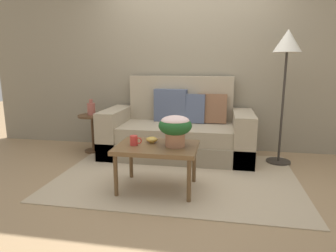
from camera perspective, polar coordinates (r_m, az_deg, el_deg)
name	(u,v)px	position (r m, az deg, el deg)	size (l,w,h in m)	color
ground_plane	(178,174)	(3.55, 1.94, -9.20)	(14.00, 14.00, 0.00)	#997A56
wall_back	(191,52)	(4.53, 4.44, 13.96)	(6.40, 0.12, 2.89)	gray
area_rug	(177,176)	(3.49, 1.79, -9.50)	(2.69, 1.89, 0.01)	tan
couch	(178,132)	(4.17, 1.98, -1.17)	(2.04, 0.90, 1.10)	gray
coffee_table	(157,150)	(3.02, -2.13, -4.67)	(0.81, 0.59, 0.47)	brown
side_table	(93,126)	(4.47, -14.25, -0.06)	(0.41, 0.41, 0.55)	#4C331E
floor_lamp	(287,53)	(4.00, 21.84, 12.79)	(0.34, 0.34, 1.69)	#2D2823
potted_plant	(175,127)	(2.93, 1.39, -0.14)	(0.33, 0.33, 0.31)	#A36B4C
coffee_mug	(134,140)	(3.01, -6.50, -2.77)	(0.12, 0.08, 0.10)	red
snack_bowl	(152,140)	(3.09, -3.12, -2.61)	(0.12, 0.12, 0.06)	gold
table_vase	(91,108)	(4.43, -14.52, 3.28)	(0.11, 0.11, 0.23)	#934C42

